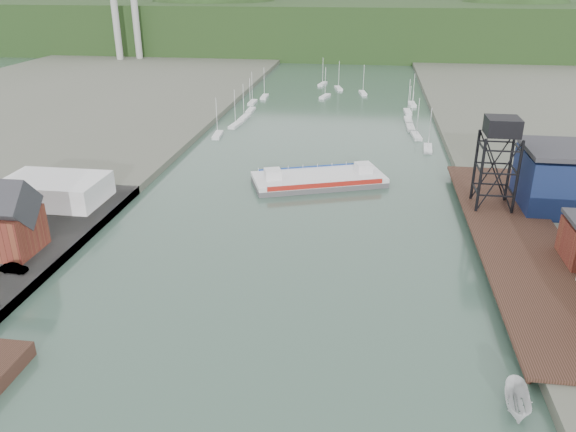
# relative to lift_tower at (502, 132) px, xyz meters

# --- Properties ---
(east_pier) EXTENTS (14.00, 70.00, 2.45)m
(east_pier) POSITION_rel_lift_tower_xyz_m (2.00, -13.00, -13.75)
(east_pier) COLOR black
(east_pier) RESTS_ON ground
(white_shed) EXTENTS (18.00, 12.00, 4.50)m
(white_shed) POSITION_rel_lift_tower_xyz_m (-79.00, -8.00, -11.80)
(white_shed) COLOR silver
(white_shed) RESTS_ON west_quay
(lift_tower) EXTENTS (6.50, 6.50, 16.00)m
(lift_tower) POSITION_rel_lift_tower_xyz_m (0.00, 0.00, 0.00)
(lift_tower) COLOR black
(lift_tower) RESTS_ON east_pier
(marina_sailboats) EXTENTS (57.71, 92.65, 0.90)m
(marina_sailboats) POSITION_rel_lift_tower_xyz_m (-34.92, 80.46, -15.30)
(marina_sailboats) COLOR silver
(marina_sailboats) RESTS_ON ground
(distant_hills) EXTENTS (500.00, 120.00, 80.00)m
(distant_hills) POSITION_rel_lift_tower_xyz_m (-38.98, 243.35, -5.27)
(distant_hills) COLOR black
(distant_hills) RESTS_ON ground
(chain_ferry) EXTENTS (29.04, 19.46, 3.88)m
(chain_ferry) POSITION_rel_lift_tower_xyz_m (-32.08, 12.58, -14.53)
(chain_ferry) COLOR #4C4B4E
(chain_ferry) RESTS_ON ground
(motorboat) EXTENTS (3.16, 6.61, 2.46)m
(motorboat) POSITION_rel_lift_tower_xyz_m (-6.33, -50.71, -14.42)
(motorboat) COLOR silver
(motorboat) RESTS_ON ground
(car_west_b) EXTENTS (3.84, 1.50, 1.25)m
(car_west_b) POSITION_rel_lift_tower_xyz_m (-70.90, -34.00, -13.42)
(car_west_b) COLOR #999999
(car_west_b) RESTS_ON west_quay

